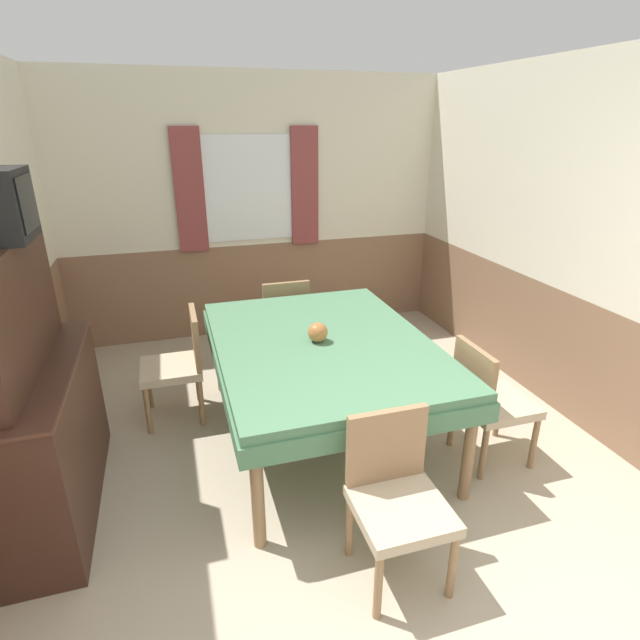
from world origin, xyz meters
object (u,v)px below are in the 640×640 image
(chair_head_window, at_px, (284,318))
(vase, at_px, (318,332))
(chair_head_near, at_px, (396,493))
(sideboard, at_px, (36,408))
(chair_right_near, at_px, (488,399))
(chair_left_far, at_px, (179,361))
(dining_table, at_px, (323,353))

(chair_head_window, xyz_separation_m, vase, (-0.04, -1.22, 0.37))
(chair_head_window, relative_size, vase, 6.25)
(chair_head_near, distance_m, sideboard, 2.00)
(chair_right_near, bearing_deg, chair_left_far, -120.99)
(dining_table, bearing_deg, chair_right_near, -30.99)
(chair_left_far, bearing_deg, dining_table, -120.99)
(chair_head_window, bearing_deg, dining_table, -90.00)
(chair_head_near, height_order, chair_right_near, same)
(chair_head_window, height_order, chair_right_near, same)
(chair_head_near, bearing_deg, dining_table, -90.00)
(chair_right_near, bearing_deg, sideboard, -97.37)
(chair_head_near, relative_size, vase, 6.25)
(dining_table, relative_size, vase, 14.47)
(chair_head_near, bearing_deg, sideboard, -29.59)
(chair_right_near, distance_m, vase, 1.20)
(chair_left_far, bearing_deg, sideboard, 135.82)
(vase, bearing_deg, sideboard, -172.80)
(chair_head_window, bearing_deg, chair_right_near, -61.83)
(chair_head_near, xyz_separation_m, sideboard, (-1.73, 0.98, 0.21))
(chair_head_window, distance_m, chair_head_near, 2.42)
(chair_head_near, distance_m, chair_right_near, 1.15)
(chair_right_near, height_order, vase, vase)
(dining_table, bearing_deg, vase, -161.92)
(dining_table, distance_m, chair_right_near, 1.13)
(chair_head_window, relative_size, sideboard, 0.53)
(chair_left_far, bearing_deg, vase, -122.51)
(dining_table, distance_m, chair_head_near, 1.23)
(chair_head_window, bearing_deg, chair_head_near, -90.00)
(dining_table, xyz_separation_m, chair_head_near, (-0.00, -1.21, -0.20))
(dining_table, height_order, chair_head_near, chair_head_near)
(dining_table, relative_size, sideboard, 1.24)
(chair_head_near, relative_size, sideboard, 0.53)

